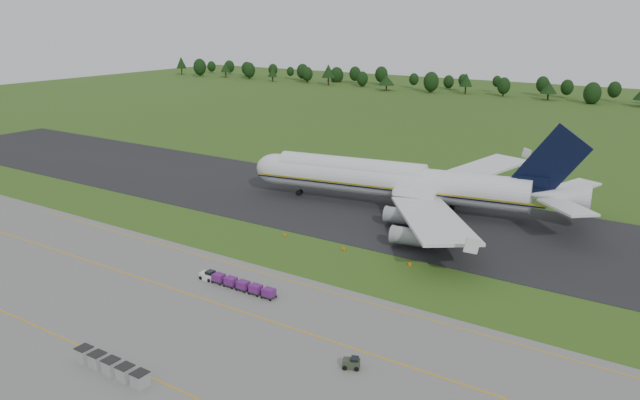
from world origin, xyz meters
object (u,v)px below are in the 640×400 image
Objects in this scene: edge_markers at (344,249)px; utility_cart at (351,364)px; aircraft at (400,181)px; uld_row at (111,366)px; baggage_train at (235,283)px.

utility_cart is at bearing -57.18° from edge_markers.
edge_markers is (-20.20, 31.33, -0.31)m from utility_cart.
aircraft is 31.82× the size of utility_cart.
uld_row reaches higher than edge_markers.
uld_row is (1.37, -74.66, -4.82)m from aircraft.
baggage_train is 25.31m from uld_row.
aircraft is at bearing 87.70° from baggage_train.
uld_row is (-22.11, -15.81, 0.31)m from utility_cart.
utility_cart is at bearing 35.57° from uld_row.
edge_markers is at bearing 122.82° from utility_cart.
aircraft reaches higher than utility_cart.
baggage_train is at bearing 159.99° from utility_cart.
aircraft reaches higher than uld_row.
aircraft is 2.79× the size of edge_markers.
aircraft is 49.85m from baggage_train.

